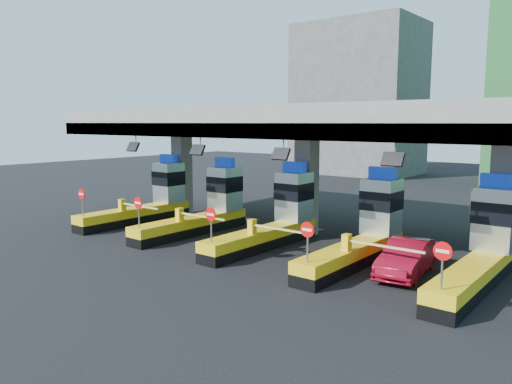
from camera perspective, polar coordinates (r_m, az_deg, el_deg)
The scene contains 9 objects.
ground at distance 25.77m, azimuth 2.05°, elevation -6.03°, with size 120.00×120.00×0.00m, color black.
toll_canopy at distance 27.36m, azimuth 5.75°, elevation 7.73°, with size 28.00×12.09×7.00m.
toll_lane_far_left at distance 32.53m, azimuth -11.90°, elevation -0.75°, with size 4.43×8.00×4.16m.
toll_lane_left at distance 28.87m, azimuth -5.58°, elevation -1.70°, with size 4.43×8.00×4.16m.
toll_lane_center at distance 25.68m, azimuth 2.44°, elevation -2.88°, with size 4.43×8.00×4.16m.
toll_lane_right at distance 23.14m, azimuth 12.50°, elevation -4.27°, with size 4.43×8.00×4.16m.
toll_lane_far_right at distance 21.48m, azimuth 24.60°, elevation -5.77°, with size 4.43×8.00×4.16m.
bg_building_concrete at distance 63.14m, azimuth 11.62°, elevation 10.32°, with size 14.00×10.00×18.00m, color #4C4C49.
red_car at distance 21.53m, azimuth 16.84°, elevation -7.20°, with size 1.53×4.39×1.44m, color maroon.
Camera 1 is at (14.92, -20.07, 6.22)m, focal length 35.00 mm.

